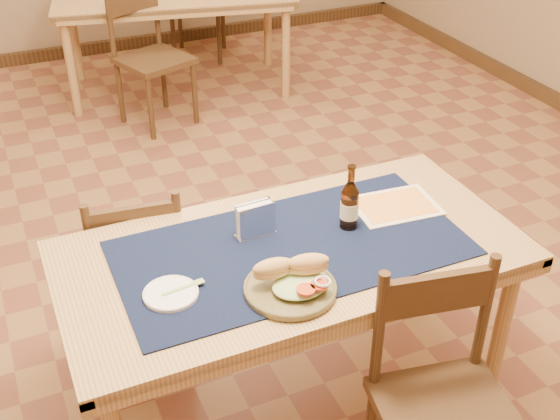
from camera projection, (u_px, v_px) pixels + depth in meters
name	position (u px, v px, depth m)	size (l,w,h in m)	color
main_table	(291.00, 268.00, 2.46)	(1.60, 0.80, 0.75)	tan
placemat	(292.00, 248.00, 2.42)	(1.20, 0.60, 0.01)	#0D1933
baseboard	(222.00, 277.00, 3.41)	(6.00, 7.00, 0.10)	#452E18
back_table	(174.00, 3.00, 5.13)	(1.83, 1.18, 0.75)	tan
chair_main_far	(137.00, 265.00, 2.86)	(0.43, 0.43, 0.83)	#452E18
chair_main_near	(444.00, 403.00, 2.20)	(0.49, 0.49, 0.91)	#452E18
chair_back_near	(150.00, 55.00, 4.74)	(0.55, 0.55, 0.93)	#452E18
sandwich_plate	(293.00, 283.00, 2.20)	(0.30, 0.30, 0.11)	brown
side_plate	(171.00, 293.00, 2.20)	(0.18, 0.18, 0.01)	white
fork	(187.00, 286.00, 2.22)	(0.14, 0.04, 0.00)	#94CB6F
beer_bottle	(349.00, 205.00, 2.47)	(0.07, 0.07, 0.25)	#46260C
napkin_holder	(255.00, 220.00, 2.45)	(0.15, 0.06, 0.13)	silver
menu_card	(395.00, 206.00, 2.64)	(0.33, 0.26, 0.01)	#FEEAC0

